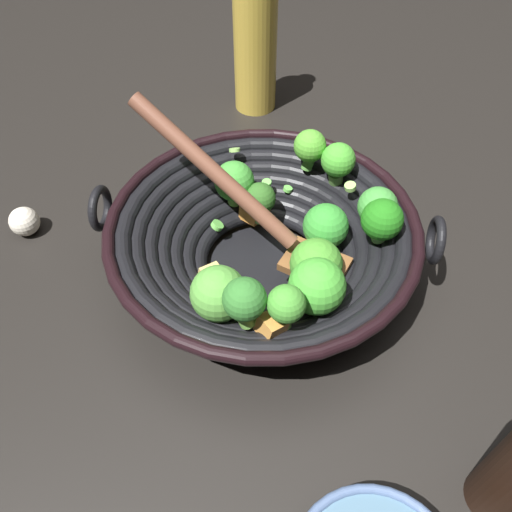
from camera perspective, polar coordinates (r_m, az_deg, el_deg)
ground_plane at (r=0.62m, az=0.72°, el=-1.54°), size 4.00×4.00×0.00m
wok at (r=0.57m, az=1.20°, el=2.00°), size 0.35×0.35×0.20m
cooking_oil_bottle at (r=0.85m, az=-0.09°, el=22.73°), size 0.07×0.07×0.25m
garlic_bulb at (r=0.71m, az=-24.94°, el=3.60°), size 0.04×0.04×0.04m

